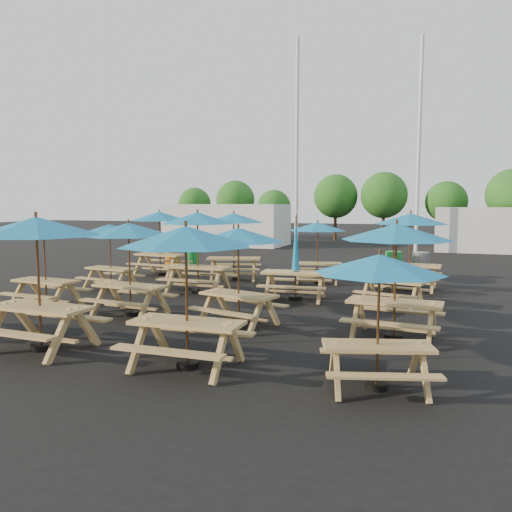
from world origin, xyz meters
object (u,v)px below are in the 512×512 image
(picnic_unit_1, at_px, (44,234))
(waste_bin_3, at_px, (421,265))
(picnic_unit_6, at_px, (197,222))
(picnic_unit_3, at_px, (159,220))
(waste_bin_0, at_px, (172,256))
(picnic_unit_9, at_px, (238,240))
(waste_bin_2, at_px, (393,264))
(picnic_unit_5, at_px, (129,234))
(picnic_unit_14, at_px, (394,237))
(picnic_unit_13, at_px, (396,238))
(picnic_unit_4, at_px, (37,234))
(picnic_unit_12, at_px, (379,271))
(picnic_unit_8, at_px, (186,244))
(picnic_unit_2, at_px, (110,232))
(waste_bin_1, at_px, (192,257))
(picnic_unit_10, at_px, (296,265))
(picnic_unit_7, at_px, (234,221))
(picnic_unit_15, at_px, (410,223))
(picnic_unit_11, at_px, (318,230))

(picnic_unit_1, relative_size, waste_bin_3, 2.31)
(picnic_unit_1, height_order, picnic_unit_6, picnic_unit_6)
(picnic_unit_3, height_order, waste_bin_0, picnic_unit_3)
(picnic_unit_9, distance_m, waste_bin_2, 9.64)
(picnic_unit_5, xyz_separation_m, picnic_unit_14, (6.06, 3.39, -0.15))
(picnic_unit_13, relative_size, waste_bin_0, 2.42)
(picnic_unit_4, relative_size, waste_bin_2, 2.57)
(picnic_unit_12, bearing_deg, picnic_unit_14, 76.13)
(picnic_unit_8, distance_m, waste_bin_0, 14.09)
(picnic_unit_6, relative_size, picnic_unit_9, 1.00)
(picnic_unit_3, distance_m, picnic_unit_12, 13.43)
(picnic_unit_2, height_order, picnic_unit_4, picnic_unit_4)
(picnic_unit_13, xyz_separation_m, waste_bin_1, (-9.21, 9.08, -1.59))
(picnic_unit_3, distance_m, waste_bin_3, 10.13)
(picnic_unit_1, relative_size, picnic_unit_3, 0.90)
(picnic_unit_10, distance_m, waste_bin_3, 6.55)
(picnic_unit_2, height_order, picnic_unit_3, picnic_unit_3)
(picnic_unit_12, distance_m, waste_bin_0, 15.80)
(picnic_unit_6, distance_m, picnic_unit_8, 7.25)
(picnic_unit_5, xyz_separation_m, picnic_unit_12, (6.33, -3.04, -0.24))
(picnic_unit_5, height_order, picnic_unit_9, picnic_unit_5)
(picnic_unit_9, bearing_deg, picnic_unit_10, 97.71)
(picnic_unit_5, distance_m, picnic_unit_7, 6.40)
(picnic_unit_15, bearing_deg, picnic_unit_5, -131.20)
(picnic_unit_5, distance_m, picnic_unit_15, 8.97)
(picnic_unit_11, height_order, picnic_unit_12, picnic_unit_11)
(picnic_unit_9, distance_m, picnic_unit_10, 3.67)
(picnic_unit_4, bearing_deg, picnic_unit_11, 74.44)
(picnic_unit_8, height_order, waste_bin_3, picnic_unit_8)
(picnic_unit_2, height_order, picnic_unit_5, picnic_unit_5)
(picnic_unit_2, distance_m, picnic_unit_4, 6.86)
(picnic_unit_6, height_order, waste_bin_0, picnic_unit_6)
(picnic_unit_11, height_order, waste_bin_1, picnic_unit_11)
(waste_bin_1, distance_m, waste_bin_3, 9.51)
(picnic_unit_9, xyz_separation_m, picnic_unit_11, (0.30, 6.79, -0.08))
(picnic_unit_5, distance_m, picnic_unit_11, 7.43)
(picnic_unit_7, bearing_deg, picnic_unit_6, -106.61)
(picnic_unit_10, relative_size, waste_bin_3, 2.49)
(picnic_unit_7, xyz_separation_m, waste_bin_3, (6.48, 2.65, -1.66))
(picnic_unit_11, distance_m, waste_bin_0, 7.57)
(picnic_unit_13, distance_m, waste_bin_2, 9.26)
(picnic_unit_2, bearing_deg, picnic_unit_3, 101.39)
(picnic_unit_6, height_order, picnic_unit_11, picnic_unit_6)
(picnic_unit_2, height_order, picnic_unit_6, picnic_unit_6)
(picnic_unit_15, bearing_deg, picnic_unit_3, -177.64)
(picnic_unit_3, height_order, picnic_unit_13, picnic_unit_3)
(picnic_unit_5, xyz_separation_m, picnic_unit_15, (6.36, 6.33, 0.14))
(picnic_unit_1, height_order, picnic_unit_8, picnic_unit_8)
(picnic_unit_1, height_order, waste_bin_3, picnic_unit_1)
(picnic_unit_5, distance_m, picnic_unit_8, 4.46)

